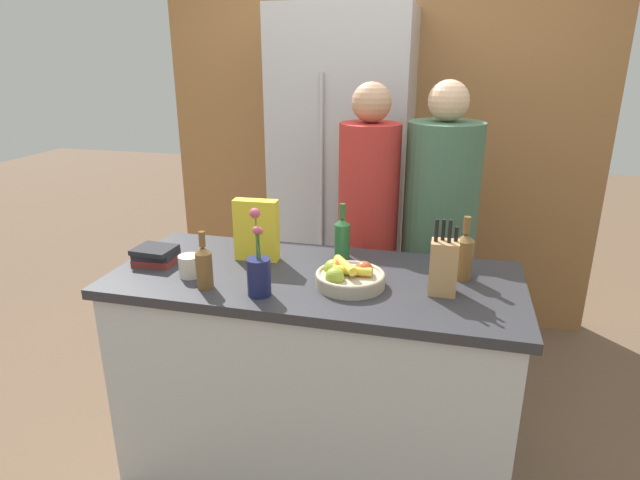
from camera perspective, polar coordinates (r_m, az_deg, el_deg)
The scene contains 15 objects.
ground_plane at distance 2.66m, azimuth -0.51°, elevation -22.33°, with size 14.00×14.00×0.00m, color brown.
kitchen_island at distance 2.38m, azimuth -0.54°, elevation -13.99°, with size 1.64×0.71×0.92m.
back_wall_wood at distance 3.63m, azimuth 6.14°, elevation 11.84°, with size 2.84×0.12×2.60m.
refrigerator at distance 3.35m, azimuth 2.47°, elevation 6.33°, with size 0.80×0.63×2.03m.
fruit_bowl at distance 2.05m, azimuth 3.02°, elevation -3.88°, with size 0.27×0.27×0.10m.
knife_block at distance 2.01m, azimuth 13.05°, elevation -2.77°, with size 0.10×0.09×0.29m.
flower_vase at distance 1.97m, azimuth -6.56°, elevation -3.34°, with size 0.09×0.09×0.33m.
cereal_box at distance 2.29m, azimuth -6.80°, elevation 1.05°, with size 0.19×0.07×0.27m.
coffee_mug at distance 2.20m, azimuth -13.68°, elevation -2.68°, with size 0.09×0.12×0.09m.
book_stack at distance 2.37m, azimuth -17.12°, elevation -1.53°, with size 0.17×0.16×0.07m.
bottle_oil at distance 2.06m, azimuth -12.27°, elevation -2.70°, with size 0.06×0.06×0.22m.
bottle_vinegar at distance 2.16m, azimuth 15.12°, elevation -1.53°, with size 0.07×0.07×0.26m.
bottle_wine at distance 2.31m, azimuth 2.37°, elevation 0.36°, with size 0.07×0.07×0.24m.
person_at_sink at distance 2.74m, azimuth 5.11°, elevation 1.48°, with size 0.30×0.30×1.64m.
person_in_blue at distance 2.76m, azimuth 12.55°, elevation 1.06°, with size 0.37×0.37×1.65m.
Camera 1 is at (0.51, -1.92, 1.77)m, focal length 30.00 mm.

